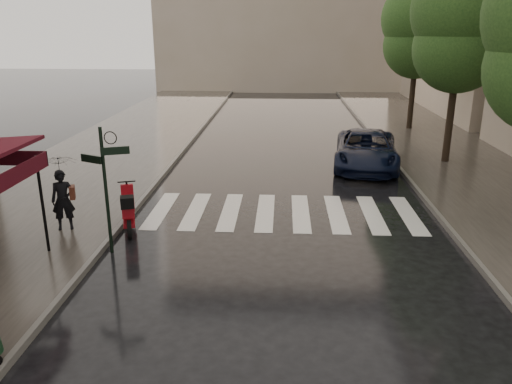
{
  "coord_description": "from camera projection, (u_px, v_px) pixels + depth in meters",
  "views": [
    {
      "loc": [
        2.92,
        -7.93,
        5.21
      ],
      "look_at": [
        2.3,
        3.65,
        1.4
      ],
      "focal_mm": 35.0,
      "sensor_mm": 36.0,
      "label": 1
    }
  ],
  "objects": [
    {
      "name": "crosswalk",
      "position": [
        283.0,
        212.0,
        14.83
      ],
      "size": [
        7.85,
        3.2,
        0.01
      ],
      "color": "silver",
      "rests_on": "ground"
    },
    {
      "name": "pedestrian_with_umbrella",
      "position": [
        59.0,
        170.0,
        12.82
      ],
      "size": [
        1.22,
        1.23,
        2.43
      ],
      "rotation": [
        0.0,
        0.0,
        0.34
      ],
      "color": "black",
      "rests_on": "sidewalk_near"
    },
    {
      "name": "curb_far",
      "position": [
        393.0,
        161.0,
        20.27
      ],
      "size": [
        0.12,
        60.0,
        0.16
      ],
      "primitive_type": "cube",
      "color": "#595651",
      "rests_on": "ground"
    },
    {
      "name": "sidewalk_near",
      "position": [
        105.0,
        158.0,
        20.89
      ],
      "size": [
        6.0,
        60.0,
        0.12
      ],
      "primitive_type": "cube",
      "color": "#38332D",
      "rests_on": "ground"
    },
    {
      "name": "tree_far",
      "position": [
        419.0,
        23.0,
        25.12
      ],
      "size": [
        3.8,
        3.8,
        8.16
      ],
      "color": "black",
      "rests_on": "sidewalk_far"
    },
    {
      "name": "scooter",
      "position": [
        128.0,
        211.0,
        13.36
      ],
      "size": [
        0.81,
        1.77,
        1.2
      ],
      "rotation": [
        0.0,
        0.0,
        0.3
      ],
      "color": "black",
      "rests_on": "ground"
    },
    {
      "name": "sidewalk_far",
      "position": [
        464.0,
        163.0,
        20.13
      ],
      "size": [
        5.5,
        60.0,
        0.12
      ],
      "primitive_type": "cube",
      "color": "#38332D",
      "rests_on": "ground"
    },
    {
      "name": "tree_mid",
      "position": [
        462.0,
        18.0,
        18.44
      ],
      "size": [
        3.8,
        3.8,
        8.34
      ],
      "color": "black",
      "rests_on": "sidewalk_far"
    },
    {
      "name": "curb_near",
      "position": [
        177.0,
        158.0,
        20.73
      ],
      "size": [
        0.12,
        60.0,
        0.16
      ],
      "primitive_type": "cube",
      "color": "#595651",
      "rests_on": "ground"
    },
    {
      "name": "ground",
      "position": [
        123.0,
        322.0,
        9.29
      ],
      "size": [
        120.0,
        120.0,
        0.0
      ],
      "primitive_type": "plane",
      "color": "black",
      "rests_on": "ground"
    },
    {
      "name": "signpost",
      "position": [
        105.0,
        181.0,
        11.63
      ],
      "size": [
        1.17,
        0.29,
        3.1
      ],
      "color": "black",
      "rests_on": "ground"
    },
    {
      "name": "parked_car",
      "position": [
        366.0,
        149.0,
        19.5
      ],
      "size": [
        3.01,
        5.35,
        1.41
      ],
      "primitive_type": "imported",
      "rotation": [
        0.0,
        0.0,
        -0.14
      ],
      "color": "black",
      "rests_on": "ground"
    }
  ]
}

